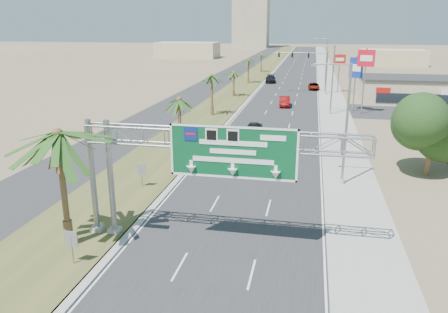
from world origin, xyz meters
The scene contains 29 objects.
road centered at (0.00, 110.00, 0.01)m, with size 12.00×300.00×0.02m, color #28282B.
sidewalk_right centered at (8.50, 110.00, 0.05)m, with size 4.00×300.00×0.10m, color #9E9B93.
median_grass centered at (-10.00, 110.00, 0.06)m, with size 7.00×300.00×0.12m, color #464E22.
opposing_road centered at (-17.00, 110.00, 0.01)m, with size 8.00×300.00×0.02m, color #28282B.
sign_gantry centered at (-1.06, 9.93, 6.06)m, with size 16.75×1.24×7.50m.
palm_near centered at (-9.20, 8.00, 6.93)m, with size 5.70×5.70×8.35m.
palm_row_b centered at (-9.50, 32.00, 4.90)m, with size 3.99×3.99×5.95m.
palm_row_c centered at (-9.50, 48.00, 5.66)m, with size 3.99×3.99×6.75m.
palm_row_d centered at (-9.50, 66.00, 4.42)m, with size 3.99×3.99×5.45m.
palm_row_e centered at (-9.50, 85.00, 5.09)m, with size 3.99×3.99×6.15m.
palm_row_f centered at (-9.50, 110.00, 4.71)m, with size 3.99×3.99×5.75m.
streetlight_near centered at (7.30, 22.00, 4.69)m, with size 3.27×0.44×10.00m.
streetlight_mid centered at (7.30, 52.00, 4.69)m, with size 3.27×0.44×10.00m.
streetlight_far centered at (7.30, 88.00, 4.69)m, with size 3.27×0.44×10.00m.
signal_mast centered at (5.17, 71.97, 4.85)m, with size 10.28×0.71×8.00m.
store_building centered at (22.00, 66.00, 2.00)m, with size 18.00×10.00×4.00m, color #CBBA89.
oak_near centered at (15.00, 26.00, 4.53)m, with size 4.50×4.50×6.80m.
median_signback_a centered at (-7.80, 6.00, 1.45)m, with size 0.75×0.08×2.08m.
median_signback_b centered at (-8.50, 18.00, 1.45)m, with size 0.75×0.08×2.08m.
tower_distant centered at (-32.00, 250.00, 17.50)m, with size 20.00×16.00×35.00m, color gray.
building_distant_left centered at (-45.00, 160.00, 3.00)m, with size 24.00×14.00×6.00m, color #CBBA89.
building_distant_right centered at (30.00, 140.00, 2.50)m, with size 20.00×12.00×5.00m, color #CBBA89.
car_left_lane centered at (-2.00, 37.23, 0.77)m, with size 1.82×4.53×1.54m, color black.
car_mid_lane centered at (0.40, 57.78, 0.79)m, with size 1.68×4.81×1.58m, color #690A09.
car_right_lane centered at (5.07, 78.23, 0.66)m, with size 2.18×4.72×1.31m, color gray.
car_far centered at (-4.75, 87.86, 0.82)m, with size 2.31×5.67×1.65m, color black.
pole_sign_red_near centered at (12.08, 53.55, 7.56)m, with size 2.41×0.77×9.55m.
pole_sign_blue centered at (10.99, 55.46, 6.23)m, with size 1.94×1.10×8.30m.
pole_sign_red_far centered at (9.62, 74.63, 5.88)m, with size 2.20×0.36×7.50m.
Camera 1 is at (4.56, -13.36, 12.79)m, focal length 35.00 mm.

